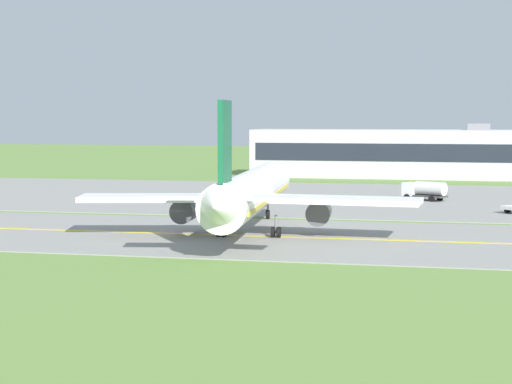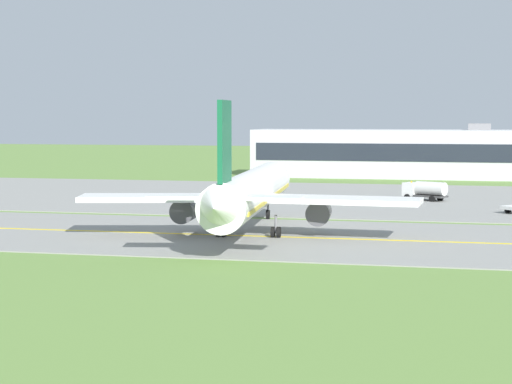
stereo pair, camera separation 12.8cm
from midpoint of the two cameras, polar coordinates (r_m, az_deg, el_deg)
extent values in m
plane|color=olive|center=(88.12, -5.20, -2.68)|extent=(500.00, 500.00, 0.00)
cube|color=gray|center=(88.11, -5.20, -2.65)|extent=(240.00, 28.00, 0.10)
cube|color=gray|center=(126.69, 5.08, -0.36)|extent=(140.00, 52.00, 0.10)
cube|color=yellow|center=(88.11, -5.20, -2.61)|extent=(220.00, 0.60, 0.01)
cylinder|color=white|center=(86.93, -0.25, 0.02)|extent=(7.06, 34.22, 4.00)
cone|color=white|center=(104.93, 1.14, 0.85)|extent=(4.02, 2.93, 3.80)
cone|color=white|center=(68.80, -2.40, -0.92)|extent=(3.68, 3.49, 3.40)
cube|color=gold|center=(86.97, -0.25, -0.31)|extent=(6.90, 31.52, 0.36)
cube|color=#1E232D|center=(102.70, 1.00, 1.16)|extent=(3.55, 2.10, 0.70)
cube|color=white|center=(86.43, -6.05, -0.36)|extent=(15.70, 8.10, 0.50)
cylinder|color=#47474C|center=(88.06, -4.46, -1.17)|extent=(2.60, 3.59, 2.30)
cylinder|color=black|center=(89.61, -4.25, -1.07)|extent=(2.11, 0.44, 2.10)
cube|color=white|center=(84.01, 5.28, -0.51)|extent=(15.22, 5.53, 0.50)
cylinder|color=#47474C|center=(86.24, 4.01, -1.30)|extent=(2.60, 3.59, 2.30)
cylinder|color=black|center=(87.83, 4.08, -1.18)|extent=(2.11, 0.44, 2.10)
cube|color=#145938|center=(71.83, -1.94, 3.20)|extent=(0.80, 4.42, 6.50)
cube|color=white|center=(72.51, -4.45, -0.32)|extent=(6.35, 3.52, 0.30)
cube|color=white|center=(71.43, 0.58, -0.38)|extent=(6.03, 2.48, 0.30)
cylinder|color=slate|center=(100.02, 0.79, -0.97)|extent=(0.24, 0.24, 1.65)
cylinder|color=black|center=(100.11, 0.79, -1.44)|extent=(0.45, 1.13, 1.10)
cylinder|color=slate|center=(85.65, -2.16, -1.95)|extent=(0.24, 0.24, 1.65)
cylinder|color=black|center=(85.80, -2.34, -2.50)|extent=(0.45, 1.13, 1.10)
cylinder|color=black|center=(85.71, -1.98, -2.50)|extent=(0.45, 1.13, 1.10)
cylinder|color=slate|center=(84.91, 1.30, -2.01)|extent=(0.24, 0.24, 1.65)
cylinder|color=black|center=(85.05, 1.11, -2.56)|extent=(0.45, 1.13, 1.10)
cylinder|color=black|center=(84.99, 1.48, -2.56)|extent=(0.45, 1.13, 1.10)
cylinder|color=black|center=(110.45, 15.59, -1.08)|extent=(0.84, 0.86, 0.90)
cube|color=silver|center=(124.97, 9.77, 0.18)|extent=(2.53, 2.61, 1.80)
cube|color=#1E232D|center=(125.35, 9.47, 0.34)|extent=(0.98, 1.68, 0.81)
cylinder|color=silver|center=(123.42, 10.96, 0.22)|extent=(4.55, 3.57, 1.80)
cube|color=#383838|center=(123.50, 10.95, -0.25)|extent=(4.69, 3.84, 0.24)
cylinder|color=orange|center=(124.89, 9.78, 0.64)|extent=(0.20, 0.20, 0.18)
cylinder|color=black|center=(124.21, 9.52, -0.33)|extent=(0.93, 0.69, 0.90)
cylinder|color=black|center=(125.91, 10.00, -0.27)|extent=(0.93, 0.69, 0.90)
cylinder|color=black|center=(122.20, 11.04, -0.44)|extent=(0.93, 0.69, 0.90)
cylinder|color=black|center=(124.02, 11.53, -0.37)|extent=(0.93, 0.69, 0.90)
cube|color=#B2B2B7|center=(169.90, 9.86, 2.38)|extent=(59.11, 11.76, 8.84)
cube|color=#1E232D|center=(163.96, 9.75, 2.45)|extent=(56.75, 0.10, 3.18)
cube|color=slate|center=(169.52, 13.89, 4.00)|extent=(4.00, 4.00, 1.20)
camera|label=1|loc=(0.06, -89.96, 0.00)|focal=63.64mm
camera|label=2|loc=(0.06, 90.04, 0.00)|focal=63.64mm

